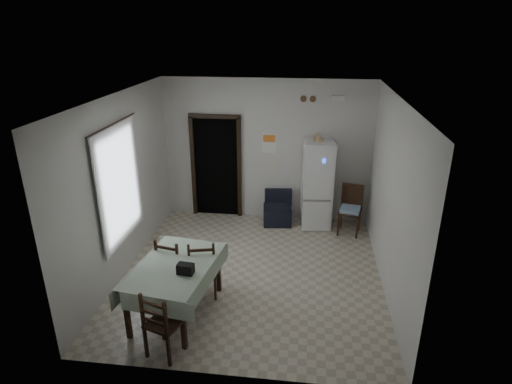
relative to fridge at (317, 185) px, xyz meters
The scene contains 25 objects.
ground 2.37m from the fridge, 118.41° to the right, with size 4.50×4.50×0.00m, color #BFB59C.
ceiling 2.98m from the fridge, 118.41° to the right, with size 4.20×4.50×0.02m, color white, non-canonical shape.
wall_back 1.23m from the fridge, 162.96° to the left, with size 4.20×0.02×2.90m, color silver, non-canonical shape.
wall_front 4.34m from the fridge, 104.02° to the right, with size 4.20×0.02×2.90m, color silver, non-canonical shape.
wall_left 3.73m from the fridge, 148.45° to the right, with size 0.02×4.50×2.90m, color silver, non-canonical shape.
wall_right 2.27m from the fridge, 61.31° to the right, with size 0.02×4.50×2.90m, color silver, non-canonical shape.
doorway 2.17m from the fridge, 165.97° to the left, with size 1.06×0.52×2.22m.
window_recess 3.90m from the fridge, 146.30° to the right, with size 0.10×1.20×1.60m, color silver.
curtain 3.81m from the fridge, 145.37° to the right, with size 0.02×1.45×1.85m, color white.
curtain_rod 4.07m from the fridge, 145.28° to the right, with size 0.02×0.02×1.60m, color black.
calendar 1.27m from the fridge, 162.78° to the left, with size 0.28×0.02×0.40m, color white.
calendar_image 1.33m from the fridge, 163.10° to the left, with size 0.24×0.01×0.14m, color orange.
light_switch 0.97m from the fridge, 160.99° to the left, with size 0.08×0.02×0.12m, color beige.
vent_left 1.70m from the fridge, 138.42° to the left, with size 0.12×0.12×0.03m, color brown.
vent_right 1.67m from the fridge, 118.24° to the left, with size 0.12×0.12×0.03m, color brown.
emergency_light 1.71m from the fridge, 42.44° to the left, with size 0.25×0.07×0.09m, color white.
fridge is the anchor object (origin of this frame).
tan_cone 0.97m from the fridge, 117.07° to the left, with size 0.20×0.20×0.16m, color tan.
navy_seat 0.95m from the fridge, behind, with size 0.56×0.54×0.68m, color black, non-canonical shape.
corner_chair 0.82m from the fridge, 22.85° to the right, with size 0.42×0.42×0.97m, color black, non-canonical shape.
dining_table 3.70m from the fridge, 122.42° to the right, with size 0.99×1.51×0.79m, color #A3B99E, non-canonical shape.
black_bag 3.73m from the fridge, 118.05° to the right, with size 0.22×0.13×0.14m, color black.
dining_chair_far_left 3.40m from the fridge, 129.67° to the right, with size 0.41×0.41×0.95m, color black, non-canonical shape.
dining_chair_far_right 3.15m from the fridge, 123.15° to the right, with size 0.41×0.41×0.96m, color black, non-canonical shape.
dining_chair_near_head 4.35m from the fridge, 115.67° to the right, with size 0.40×0.40×0.94m, color black, non-canonical shape.
Camera 1 is at (0.82, -6.07, 3.90)m, focal length 30.00 mm.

